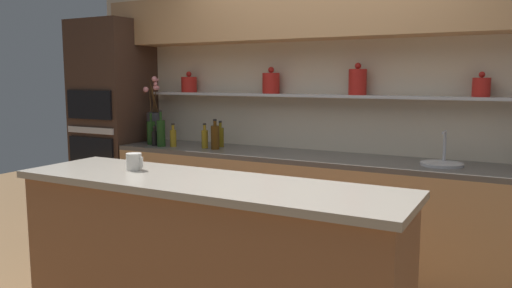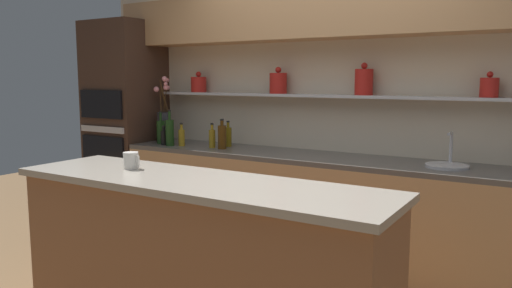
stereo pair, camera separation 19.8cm
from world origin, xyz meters
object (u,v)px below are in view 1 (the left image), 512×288
Objects in this scene: bottle_oil_5 at (220,137)px; coffee_mug at (134,162)px; sink_fixture at (442,162)px; bottle_wine_6 at (161,133)px; bottle_spirit_2 at (215,137)px; bottle_oil_4 at (205,138)px; oven_tower at (114,126)px; bottle_sauce_3 at (155,138)px; flower_vase at (154,123)px; bottle_oil_1 at (173,137)px; bottle_wine_0 at (151,132)px.

bottle_oil_5 reaches higher than coffee_mug.
sink_fixture is 0.90× the size of bottle_wine_6.
bottle_spirit_2 reaches higher than bottle_oil_4.
bottle_spirit_2 reaches higher than coffee_mug.
bottle_sauce_3 is (0.67, -0.15, -0.07)m from oven_tower.
bottle_spirit_2 is 0.13m from bottle_oil_4.
flower_vase is 0.83m from bottle_spirit_2.
bottle_oil_4 is at bearing -3.14° from oven_tower.
bottle_oil_5 is (0.40, 0.20, 0.01)m from bottle_oil_1.
bottle_spirit_2 is 1.61m from coffee_mug.
bottle_spirit_2 is 0.56m from bottle_wine_6.
oven_tower is 1.26m from bottle_oil_5.
bottle_wine_6 is (0.18, -0.08, 0.01)m from bottle_wine_0.
bottle_oil_4 is 0.94× the size of bottle_oil_5.
bottle_oil_5 is at bearing 27.14° from bottle_oil_1.
bottle_oil_5 is at bearing 105.78° from coffee_mug.
bottle_oil_4 is (0.32, 0.05, 0.00)m from bottle_oil_1.
coffee_mug is (-1.49, -1.64, 0.13)m from sink_fixture.
bottle_wine_6 is at bearing -158.78° from bottle_oil_1.
flower_vase is 2.15× the size of sink_fixture.
bottle_wine_0 is at bearing 145.43° from bottle_sauce_3.
bottle_oil_1 is (-2.37, -0.13, 0.06)m from sink_fixture.
bottle_oil_5 is at bearing 177.91° from sink_fixture.
bottle_oil_1 is 1.99× the size of coffee_mug.
bottle_wine_6 reaches higher than bottle_spirit_2.
oven_tower reaches higher than coffee_mug.
flower_vase is at bearing 154.48° from bottle_oil_1.
bottle_oil_5 is at bearing 105.92° from bottle_spirit_2.
sink_fixture is 2.38m from bottle_oil_1.
bottle_wine_6 reaches higher than sink_fixture.
bottle_oil_4 is (0.61, 0.02, -0.03)m from bottle_wine_0.
oven_tower is at bearing 167.95° from bottle_wine_6.
bottle_spirit_2 is 0.64m from bottle_sauce_3.
sink_fixture reaches higher than bottle_oil_5.
flower_vase is 2.10m from coffee_mug.
oven_tower is at bearing 136.95° from coffee_mug.
bottle_oil_5 is 0.56m from bottle_wine_6.
flower_vase is 0.43m from bottle_oil_1.
bottle_oil_5 is at bearing 25.91° from bottle_wine_6.
bottle_wine_0 is 1.31× the size of bottle_oil_5.
oven_tower is 0.77m from bottle_wine_6.
flower_vase is at bearing 126.66° from coffee_mug.
sink_fixture is 2.05m from bottle_oil_4.
flower_vase is 2.07× the size of bottle_wine_0.
bottle_wine_0 is at bearing -177.97° from sink_fixture.
flower_vase is at bearing 120.19° from bottle_wine_0.
bottle_oil_1 is 0.96× the size of bottle_oil_4.
bottle_wine_6 is at bearing -12.05° from oven_tower.
bottle_oil_1 is 0.64× the size of bottle_wine_6.
bottle_spirit_2 is 1.13× the size of bottle_oil_5.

